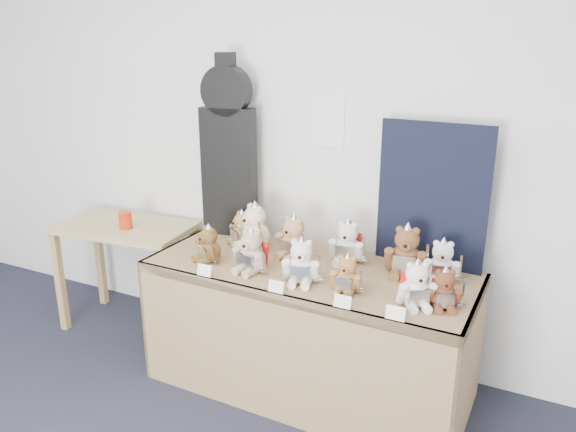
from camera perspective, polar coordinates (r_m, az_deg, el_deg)
The scene contains 22 objects.
room_shell at distance 3.44m, azimuth 4.06°, elevation 9.43°, with size 6.00×6.00×6.00m.
display_table at distance 3.20m, azimuth 1.57°, elevation -8.48°, with size 1.87×0.81×0.77m.
side_table at distance 4.09m, azimuth -16.15°, elevation -2.54°, with size 0.98×0.61×0.78m.
guitar_case at distance 3.60m, azimuth -6.08°, elevation 6.78°, with size 0.36×0.15×1.16m.
navy_board at distance 3.19m, azimuth 14.43°, elevation 1.96°, with size 0.61×0.02×0.82m, color black.
red_cup at distance 3.95m, azimuth -16.19°, elevation -0.39°, with size 0.09×0.09×0.12m, color red.
teddy_front_far_left at distance 3.28m, azimuth -8.10°, elevation -2.98°, with size 0.19×0.19×0.24m.
teddy_front_left at distance 3.11m, azimuth -3.77°, elevation -3.74°, with size 0.23×0.20×0.28m.
teddy_front_centre at distance 2.97m, azimuth 1.37°, elevation -4.82°, with size 0.23×0.21×0.28m.
teddy_front_right at distance 2.88m, azimuth 6.01°, elevation -6.04°, with size 0.18×0.15×0.23m.
teddy_front_far_right at distance 2.79m, azimuth 12.92°, elevation -6.95°, with size 0.22×0.21×0.26m.
teddy_front_end at distance 2.81m, azimuth 15.58°, elevation -7.31°, with size 0.19×0.18×0.23m.
teddy_back_left at distance 3.44m, azimuth -3.46°, elevation -1.28°, with size 0.25×0.25×0.32m.
teddy_back_centre_left at distance 3.29m, azimuth 0.54°, elevation -2.36°, with size 0.23×0.21×0.29m.
teddy_back_centre_right at distance 3.24m, azimuth 6.06°, elevation -2.82°, with size 0.23×0.20×0.28m.
teddy_back_right at distance 3.12m, azimuth 11.92°, elevation -3.70°, with size 0.26×0.22×0.32m.
teddy_back_end at distance 3.09m, azimuth 15.37°, elevation -4.63°, with size 0.22×0.19×0.26m.
teddy_back_far_left at distance 3.52m, azimuth -4.78°, elevation -1.37°, with size 0.19×0.20×0.24m.
entry_card_a at distance 3.10m, azimuth -8.50°, elevation -5.48°, with size 0.09×0.00×0.06m, color white.
entry_card_b at distance 2.88m, azimuth -1.21°, elevation -7.19°, with size 0.09×0.00×0.06m, color white.
entry_card_c at distance 2.74m, azimuth 5.56°, elevation -8.64°, with size 0.09×0.00×0.06m, color white.
entry_card_d at distance 2.67m, azimuth 10.86°, elevation -9.66°, with size 0.09×0.00×0.07m, color white.
Camera 1 is at (1.76, -0.65, 2.03)m, focal length 35.00 mm.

